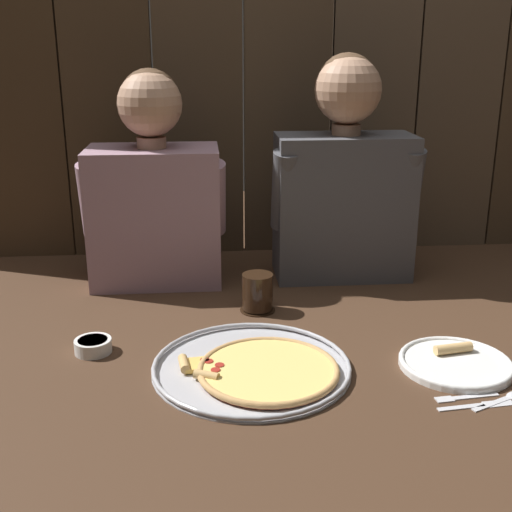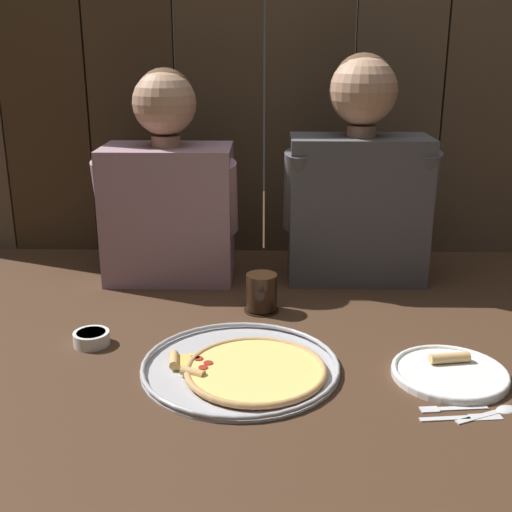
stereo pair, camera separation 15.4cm
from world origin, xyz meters
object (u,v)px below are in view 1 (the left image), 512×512
(diner_left, at_px, (154,190))
(dinner_plate, at_px, (455,363))
(pizza_tray, at_px, (257,368))
(diner_right, at_px, (344,177))
(dipping_bowl, at_px, (93,345))
(drinking_glass, at_px, (256,293))

(diner_left, bearing_deg, dinner_plate, -41.76)
(pizza_tray, bearing_deg, diner_left, 112.42)
(pizza_tray, distance_m, diner_right, 0.71)
(dinner_plate, height_order, dipping_bowl, dinner_plate)
(dipping_bowl, bearing_deg, diner_right, 34.98)
(dinner_plate, height_order, diner_left, diner_left)
(drinking_glass, height_order, diner_left, diner_left)
(diner_left, distance_m, diner_right, 0.54)
(pizza_tray, height_order, drinking_glass, drinking_glass)
(pizza_tray, bearing_deg, dipping_bowl, 161.15)
(drinking_glass, bearing_deg, diner_right, 42.78)
(dipping_bowl, xyz_separation_m, diner_right, (0.66, 0.46, 0.28))
(dinner_plate, relative_size, diner_left, 0.40)
(dipping_bowl, height_order, diner_right, diner_right)
(pizza_tray, bearing_deg, drinking_glass, 85.52)
(pizza_tray, relative_size, dipping_bowl, 5.12)
(pizza_tray, xyz_separation_m, drinking_glass, (0.03, 0.33, 0.04))
(dinner_plate, xyz_separation_m, diner_left, (-0.66, 0.59, 0.26))
(drinking_glass, distance_m, diner_left, 0.43)
(dinner_plate, bearing_deg, drinking_glass, 139.52)
(pizza_tray, bearing_deg, diner_right, 62.79)
(dinner_plate, height_order, drinking_glass, drinking_glass)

